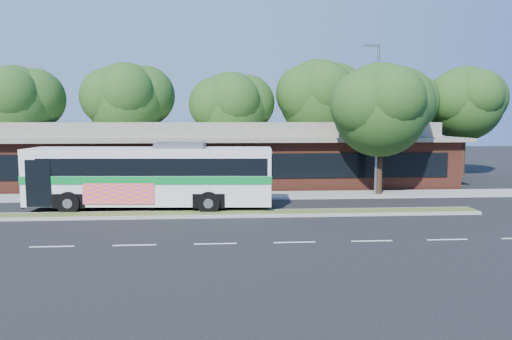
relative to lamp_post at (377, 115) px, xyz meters
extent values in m
plane|color=black|center=(-9.56, -6.00, -4.90)|extent=(120.00, 120.00, 0.00)
cube|color=#495423|center=(-9.56, -5.40, -4.83)|extent=(26.00, 1.10, 0.15)
cube|color=gray|center=(-9.56, 0.40, -4.84)|extent=(44.00, 2.60, 0.12)
cube|color=#602B1E|center=(-9.56, 7.00, -3.30)|extent=(32.00, 10.00, 3.20)
cube|color=slate|center=(-9.56, 7.00, -1.58)|extent=(33.20, 11.20, 0.24)
cube|color=slate|center=(-9.56, 7.00, -0.95)|extent=(30.00, 8.00, 1.00)
cube|color=black|center=(-9.56, 1.97, -3.20)|extent=(30.00, 0.06, 1.60)
cylinder|color=slate|center=(0.04, 0.00, -0.40)|extent=(0.16, 0.16, 9.00)
cube|color=slate|center=(-0.36, 0.00, 4.10)|extent=(0.90, 0.18, 0.14)
cylinder|color=black|center=(-24.56, 9.00, -2.91)|extent=(0.44, 0.44, 3.99)
sphere|color=#1E3C14|center=(-24.56, 9.00, 0.83)|extent=(5.80, 5.80, 5.80)
sphere|color=#1E3C14|center=(-23.26, 9.43, 1.29)|extent=(4.52, 4.52, 4.52)
cylinder|color=black|center=(-16.56, 10.00, -2.80)|extent=(0.44, 0.44, 4.20)
sphere|color=#1E3C14|center=(-16.56, 10.00, 1.10)|extent=(6.00, 6.00, 6.00)
sphere|color=#1E3C14|center=(-15.21, 10.45, 1.58)|extent=(4.68, 4.68, 4.68)
cylinder|color=black|center=(-8.56, 9.00, -3.01)|extent=(0.44, 0.44, 3.78)
sphere|color=#1E3C14|center=(-8.56, 9.00, 0.56)|extent=(5.60, 5.60, 5.60)
sphere|color=#1E3C14|center=(-7.30, 9.42, 1.00)|extent=(4.37, 4.37, 4.37)
cylinder|color=black|center=(-1.56, 10.00, -2.70)|extent=(0.44, 0.44, 4.41)
sphere|color=#1E3C14|center=(-1.56, 10.00, 1.37)|extent=(6.20, 6.20, 6.20)
sphere|color=#1E3C14|center=(-0.17, 10.46, 1.86)|extent=(4.84, 4.84, 4.84)
cylinder|color=black|center=(4.44, 9.00, -2.97)|extent=(0.44, 0.44, 3.86)
sphere|color=#1E3C14|center=(4.44, 9.00, 0.70)|extent=(5.80, 5.80, 5.80)
sphere|color=#1E3C14|center=(5.74, 9.43, 1.16)|extent=(4.52, 4.52, 4.52)
cylinder|color=black|center=(10.44, 10.00, -2.85)|extent=(0.44, 0.44, 4.12)
sphere|color=#1E3C14|center=(10.44, 10.00, 1.01)|extent=(6.00, 6.00, 6.00)
sphere|color=#1E3C14|center=(11.79, 10.45, 1.49)|extent=(4.68, 4.68, 4.68)
cube|color=silver|center=(-12.93, -3.60, -3.14)|extent=(12.48, 3.45, 2.84)
cube|color=black|center=(-12.62, -3.62, -2.57)|extent=(11.50, 3.43, 0.85)
cube|color=silver|center=(-12.93, -3.60, -1.84)|extent=(12.50, 3.47, 0.27)
cube|color=#057F2D|center=(-12.93, -3.60, -3.22)|extent=(12.54, 3.51, 0.39)
cube|color=black|center=(-19.10, -3.18, -2.80)|extent=(0.22, 2.30, 1.76)
cube|color=black|center=(-6.76, -4.02, -2.47)|extent=(0.21, 2.15, 1.13)
cube|color=#CC3C87|center=(-14.35, -4.85, -3.87)|extent=(3.49, 0.29, 1.03)
cube|color=slate|center=(-11.39, -3.70, -1.57)|extent=(2.57, 1.81, 0.31)
cylinder|color=black|center=(-16.81, -4.63, -4.34)|extent=(1.15, 0.45, 1.13)
cylinder|color=black|center=(-16.64, -2.06, -4.34)|extent=(1.15, 0.45, 1.13)
cylinder|color=black|center=(-9.94, -5.09, -4.34)|extent=(1.15, 0.45, 1.13)
cylinder|color=black|center=(-9.77, -2.52, -4.34)|extent=(1.15, 0.45, 1.13)
cylinder|color=black|center=(0.28, 0.20, -3.14)|extent=(0.44, 0.44, 3.52)
sphere|color=#1E3C14|center=(0.28, 0.20, 0.32)|extent=(5.67, 5.67, 5.67)
sphere|color=#1E3C14|center=(1.56, 0.62, 0.77)|extent=(4.42, 4.42, 4.42)
camera|label=1|loc=(-9.35, -29.42, -0.23)|focal=35.00mm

